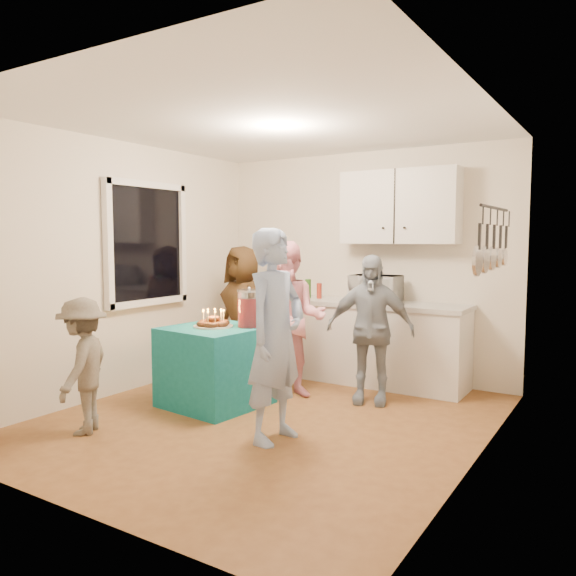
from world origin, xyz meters
The scene contains 19 objects.
floor centered at (0.00, 0.00, 0.00)m, with size 4.00×4.00×0.00m, color brown.
ceiling centered at (0.00, 0.00, 2.60)m, with size 4.00×4.00×0.00m, color white.
back_wall centered at (0.00, 2.00, 1.30)m, with size 3.60×3.60×0.00m, color silver.
left_wall centered at (-1.80, 0.00, 1.30)m, with size 4.00×4.00×0.00m, color silver.
right_wall centered at (1.80, 0.00, 1.30)m, with size 4.00×4.00×0.00m, color silver.
window_night centered at (-1.77, 0.30, 1.55)m, with size 0.04×1.00×1.20m, color black.
counter centered at (0.20, 1.70, 0.43)m, with size 2.20×0.58×0.86m, color white.
countertop centered at (0.20, 1.70, 0.89)m, with size 2.24×0.62×0.05m, color beige.
upper_cabinet centered at (0.50, 1.85, 1.95)m, with size 1.30×0.30×0.80m, color white.
pot_rack centered at (1.72, 0.70, 1.60)m, with size 0.12×1.00×0.60m, color black.
microwave centered at (0.30, 1.70, 1.06)m, with size 0.53×0.36×0.29m, color white.
party_table centered at (-0.68, 0.11, 0.38)m, with size 0.85×0.85×0.76m, color #12737C.
donut_cake centered at (-0.70, 0.11, 0.85)m, with size 0.38×0.38×0.18m, color #381C0C, non-canonical shape.
punch_jar centered at (-0.40, 0.29, 0.93)m, with size 0.22×0.22×0.34m, color red.
man_birthday centered at (0.33, -0.37, 0.84)m, with size 0.62×0.41×1.69m, color #9EB7E6.
woman_back_left centered at (-1.16, 1.21, 0.76)m, with size 0.74×0.48×1.52m, color brown.
woman_back_center centered at (-0.23, 0.75, 0.79)m, with size 0.77×0.60×1.58m, color pink.
woman_back_right centered at (0.55, 0.98, 0.73)m, with size 0.85×0.35×1.45m, color #11243A.
child_near_left centered at (-1.11, -1.07, 0.56)m, with size 0.73×0.42×1.12m, color #574F45.
Camera 1 is at (2.73, -4.03, 1.60)m, focal length 35.00 mm.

